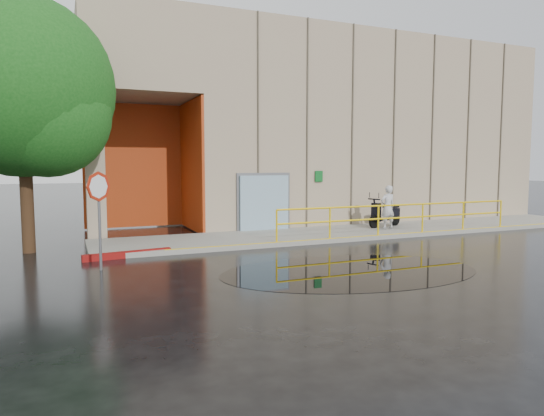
% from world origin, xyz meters
% --- Properties ---
extents(ground, '(120.00, 120.00, 0.00)m').
position_xyz_m(ground, '(0.00, 0.00, 0.00)').
color(ground, black).
rests_on(ground, ground).
extents(sidewalk, '(20.00, 3.00, 0.15)m').
position_xyz_m(sidewalk, '(4.00, 4.50, 0.07)').
color(sidewalk, gray).
rests_on(sidewalk, ground).
extents(building, '(20.00, 10.17, 8.00)m').
position_xyz_m(building, '(5.10, 10.98, 4.21)').
color(building, tan).
rests_on(building, ground).
extents(guardrail, '(9.56, 0.06, 1.03)m').
position_xyz_m(guardrail, '(4.25, 3.15, 0.68)').
color(guardrail, yellow).
rests_on(guardrail, sidewalk).
extents(person, '(0.60, 0.39, 1.63)m').
position_xyz_m(person, '(4.56, 4.34, 0.96)').
color(person, '#B8B9BE').
rests_on(person, sidewalk).
extents(scooter, '(1.79, 0.99, 1.35)m').
position_xyz_m(scooter, '(4.82, 4.83, 0.93)').
color(scooter, black).
rests_on(scooter, sidewalk).
extents(stop_sign, '(0.57, 0.50, 2.40)m').
position_xyz_m(stop_sign, '(-5.79, 1.70, 1.76)').
color(stop_sign, slate).
rests_on(stop_sign, ground).
extents(red_curb, '(2.40, 0.49, 0.18)m').
position_xyz_m(red_curb, '(-5.00, 3.10, 0.09)').
color(red_curb, maroon).
rests_on(red_curb, ground).
extents(puddle, '(6.85, 4.78, 0.01)m').
position_xyz_m(puddle, '(-0.26, -0.76, 0.00)').
color(puddle, black).
rests_on(puddle, ground).
extents(tree_near, '(5.12, 5.12, 7.31)m').
position_xyz_m(tree_near, '(-7.40, 4.93, 4.55)').
color(tree_near, black).
rests_on(tree_near, ground).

